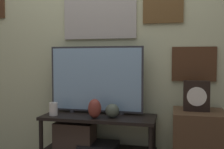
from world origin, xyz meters
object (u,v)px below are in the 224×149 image
vase_urn_stoneware (95,108)px  mantel_clock (196,96)px  television (96,79)px  candle_jar (53,109)px  vase_round_glass (112,111)px

vase_urn_stoneware → mantel_clock: 0.94m
vase_urn_stoneware → television: bearing=102.8°
television → candle_jar: size_ratio=7.66×
vase_round_glass → candle_jar: 0.59m
television → mantel_clock: television is taller
television → candle_jar: television is taller
mantel_clock → television: bearing=174.4°
candle_jar → mantel_clock: bearing=4.0°
television → vase_urn_stoneware: (0.05, -0.21, -0.26)m
vase_round_glass → candle_jar: (-0.59, -0.03, -0.00)m
vase_round_glass → candle_jar: size_ratio=1.06×
vase_urn_stoneware → candle_jar: size_ratio=1.44×
vase_round_glass → mantel_clock: size_ratio=0.49×
television → vase_urn_stoneware: television is taller
television → vase_round_glass: television is taller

